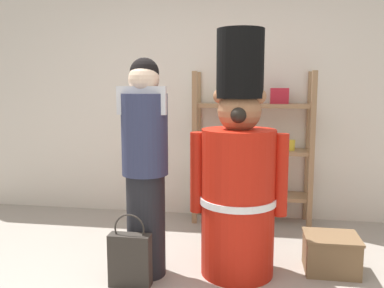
{
  "coord_description": "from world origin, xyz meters",
  "views": [
    {
      "loc": [
        0.48,
        -2.24,
        1.42
      ],
      "look_at": [
        0.02,
        0.68,
        1.0
      ],
      "focal_mm": 38.11,
      "sensor_mm": 36.0,
      "label": 1
    }
  ],
  "objects_px": {
    "merchandise_shelf": "(253,147)",
    "teddy_bear_guard": "(238,178)",
    "shopping_bag": "(130,259)",
    "display_crate": "(331,253)",
    "person_shopper": "(145,165)"
  },
  "relations": [
    {
      "from": "merchandise_shelf",
      "to": "display_crate",
      "type": "distance_m",
      "value": 1.43
    },
    {
      "from": "teddy_bear_guard",
      "to": "person_shopper",
      "type": "xyz_separation_m",
      "value": [
        -0.68,
        -0.13,
        0.1
      ]
    },
    {
      "from": "merchandise_shelf",
      "to": "teddy_bear_guard",
      "type": "relative_size",
      "value": 0.86
    },
    {
      "from": "person_shopper",
      "to": "display_crate",
      "type": "relative_size",
      "value": 3.96
    },
    {
      "from": "shopping_bag",
      "to": "display_crate",
      "type": "height_order",
      "value": "shopping_bag"
    },
    {
      "from": "merchandise_shelf",
      "to": "display_crate",
      "type": "height_order",
      "value": "merchandise_shelf"
    },
    {
      "from": "shopping_bag",
      "to": "display_crate",
      "type": "xyz_separation_m",
      "value": [
        1.46,
        0.46,
        -0.06
      ]
    },
    {
      "from": "teddy_bear_guard",
      "to": "merchandise_shelf",
      "type": "bearing_deg",
      "value": 85.41
    },
    {
      "from": "merchandise_shelf",
      "to": "teddy_bear_guard",
      "type": "xyz_separation_m",
      "value": [
        -0.1,
        -1.24,
        -0.05
      ]
    },
    {
      "from": "merchandise_shelf",
      "to": "person_shopper",
      "type": "xyz_separation_m",
      "value": [
        -0.78,
        -1.37,
        0.05
      ]
    },
    {
      "from": "teddy_bear_guard",
      "to": "shopping_bag",
      "type": "distance_m",
      "value": 0.98
    },
    {
      "from": "merchandise_shelf",
      "to": "person_shopper",
      "type": "height_order",
      "value": "person_shopper"
    },
    {
      "from": "merchandise_shelf",
      "to": "teddy_bear_guard",
      "type": "distance_m",
      "value": 1.24
    },
    {
      "from": "teddy_bear_guard",
      "to": "display_crate",
      "type": "height_order",
      "value": "teddy_bear_guard"
    },
    {
      "from": "teddy_bear_guard",
      "to": "person_shopper",
      "type": "relative_size",
      "value": 1.12
    }
  ]
}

